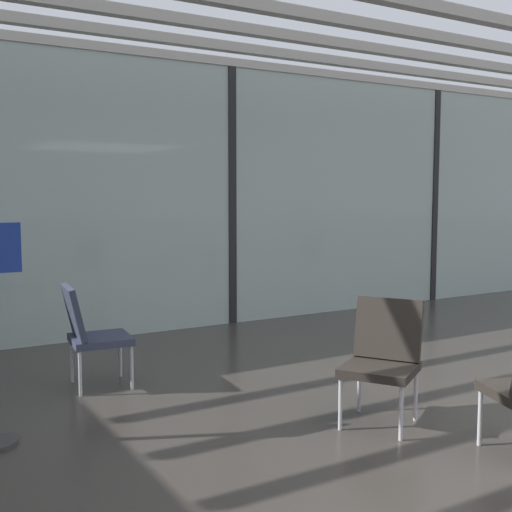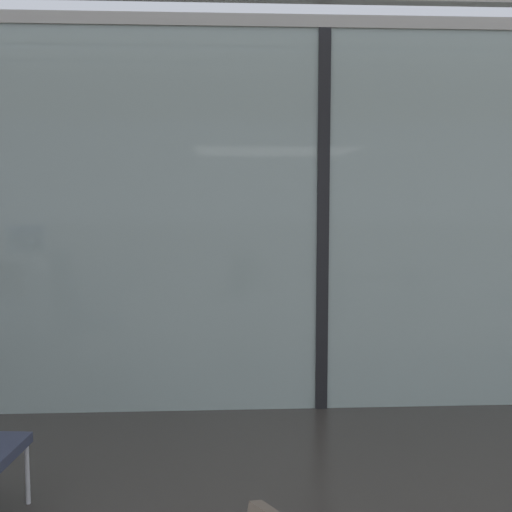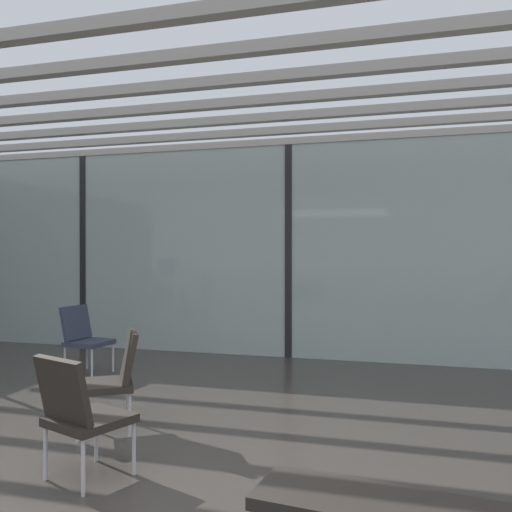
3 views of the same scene
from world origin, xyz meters
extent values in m
cube|color=#A3B7B2|center=(0.00, 5.20, 1.58)|extent=(14.00, 0.08, 3.16)
cube|color=black|center=(0.00, 5.20, 1.58)|extent=(0.10, 0.12, 3.16)
cube|color=black|center=(3.50, 5.20, 1.58)|extent=(0.10, 0.12, 3.16)
cube|color=#B7B2A8|center=(0.00, 2.27, 3.21)|extent=(13.72, 0.12, 0.10)
cube|color=#B7B2A8|center=(0.00, 3.00, 3.21)|extent=(13.72, 0.12, 0.10)
cube|color=#B7B2A8|center=(0.00, 3.73, 3.21)|extent=(13.72, 0.12, 0.10)
cube|color=#B7B2A8|center=(0.00, 4.47, 3.21)|extent=(13.72, 0.12, 0.10)
cube|color=#B7B2A8|center=(0.00, 5.20, 3.21)|extent=(13.72, 0.12, 0.10)
ellipsoid|color=silver|center=(-0.18, 11.05, 2.05)|extent=(10.00, 4.09, 4.09)
sphere|color=black|center=(-2.03, 9.17, 2.35)|extent=(0.28, 0.28, 0.28)
sphere|color=black|center=(-1.13, 9.17, 2.35)|extent=(0.28, 0.28, 0.28)
sphere|color=black|center=(-0.23, 9.17, 2.35)|extent=(0.28, 0.28, 0.28)
sphere|color=black|center=(0.67, 9.17, 2.35)|extent=(0.28, 0.28, 0.28)
sphere|color=black|center=(1.57, 9.17, 2.35)|extent=(0.28, 0.28, 0.28)
cube|color=#28231E|center=(-0.83, 1.50, 0.40)|extent=(0.66, 0.66, 0.06)
cube|color=#28231E|center=(-0.65, 1.61, 0.65)|extent=(0.38, 0.48, 0.44)
cylinder|color=#BCBCC1|center=(-1.12, 1.56, 0.18)|extent=(0.03, 0.03, 0.37)
cylinder|color=#BCBCC1|center=(-0.90, 1.21, 0.18)|extent=(0.03, 0.03, 0.37)
cylinder|color=#BCBCC1|center=(-0.77, 1.79, 0.18)|extent=(0.03, 0.03, 0.37)
cylinder|color=#BCBCC1|center=(-0.54, 1.43, 0.18)|extent=(0.03, 0.03, 0.37)
cube|color=#33384C|center=(-2.23, 3.40, 0.40)|extent=(0.53, 0.53, 0.06)
cube|color=#33384C|center=(-2.44, 3.42, 0.65)|extent=(0.19, 0.49, 0.44)
cylinder|color=#BCBCC1|center=(-2.04, 3.17, 0.18)|extent=(0.03, 0.03, 0.37)
cylinder|color=#BCBCC1|center=(-2.00, 3.59, 0.18)|extent=(0.03, 0.03, 0.37)
cylinder|color=#BCBCC1|center=(-2.46, 3.21, 0.18)|extent=(0.03, 0.03, 0.37)
cylinder|color=#BCBCC1|center=(-2.41, 3.63, 0.18)|extent=(0.03, 0.03, 0.37)
cylinder|color=#BCBCC1|center=(-0.52, 0.88, 0.18)|extent=(0.03, 0.03, 0.37)
camera|label=1|loc=(-3.80, -1.82, 1.62)|focal=44.90mm
camera|label=2|loc=(-0.84, -0.08, 1.83)|focal=44.60mm
camera|label=3|loc=(1.75, -2.65, 1.57)|focal=37.83mm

